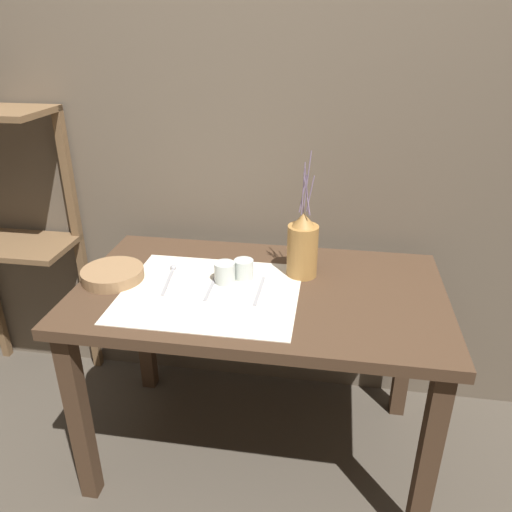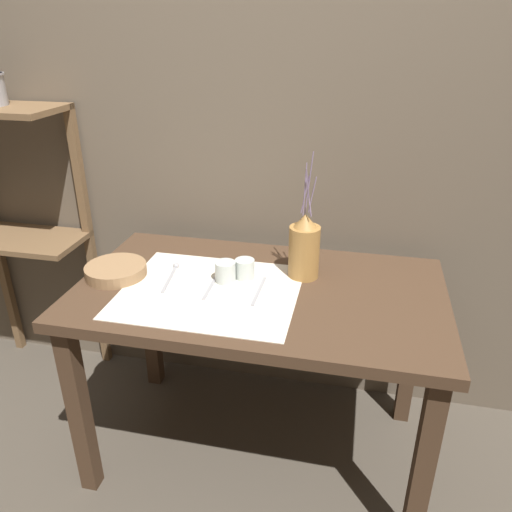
% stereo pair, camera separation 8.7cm
% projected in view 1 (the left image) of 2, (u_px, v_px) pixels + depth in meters
% --- Properties ---
extents(ground_plane, '(12.00, 12.00, 0.00)m').
position_uv_depth(ground_plane, '(259.00, 447.00, 2.05)').
color(ground_plane, '#473F35').
extents(stone_wall_back, '(7.00, 0.06, 2.40)m').
position_uv_depth(stone_wall_back, '(278.00, 129.00, 1.96)').
color(stone_wall_back, brown).
rests_on(stone_wall_back, ground_plane).
extents(wooden_table, '(1.27, 0.74, 0.75)m').
position_uv_depth(wooden_table, '(259.00, 312.00, 1.77)').
color(wooden_table, '#422D1E').
rests_on(wooden_table, ground_plane).
extents(wooden_shelf_unit, '(0.54, 0.29, 1.28)m').
position_uv_depth(wooden_shelf_unit, '(6.00, 203.00, 2.12)').
color(wooden_shelf_unit, brown).
rests_on(wooden_shelf_unit, ground_plane).
extents(linen_cloth, '(0.60, 0.51, 0.00)m').
position_uv_depth(linen_cloth, '(210.00, 292.00, 1.70)').
color(linen_cloth, beige).
rests_on(linen_cloth, wooden_table).
extents(pitcher_with_flowers, '(0.11, 0.11, 0.45)m').
position_uv_depth(pitcher_with_flowers, '(303.00, 247.00, 1.77)').
color(pitcher_with_flowers, olive).
rests_on(pitcher_with_flowers, wooden_table).
extents(wooden_bowl, '(0.22, 0.22, 0.04)m').
position_uv_depth(wooden_bowl, '(113.00, 274.00, 1.77)').
color(wooden_bowl, '#8E6B47').
rests_on(wooden_bowl, wooden_table).
extents(glass_tumbler_near, '(0.07, 0.07, 0.07)m').
position_uv_depth(glass_tumbler_near, '(225.00, 273.00, 1.75)').
color(glass_tumbler_near, '#B7C1BC').
rests_on(glass_tumbler_near, wooden_table).
extents(glass_tumbler_far, '(0.07, 0.07, 0.07)m').
position_uv_depth(glass_tumbler_far, '(244.00, 269.00, 1.77)').
color(glass_tumbler_far, '#B7C1BC').
rests_on(glass_tumbler_far, wooden_table).
extents(spoon_inner, '(0.04, 0.21, 0.02)m').
position_uv_depth(spoon_inner, '(171.00, 273.00, 1.81)').
color(spoon_inner, '#939399').
rests_on(spoon_inner, wooden_table).
extents(fork_outer, '(0.02, 0.20, 0.00)m').
position_uv_depth(fork_outer, '(211.00, 287.00, 1.73)').
color(fork_outer, '#939399').
rests_on(fork_outer, wooden_table).
extents(knife_center, '(0.01, 0.20, 0.00)m').
position_uv_depth(knife_center, '(259.00, 291.00, 1.70)').
color(knife_center, '#939399').
rests_on(knife_center, wooden_table).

